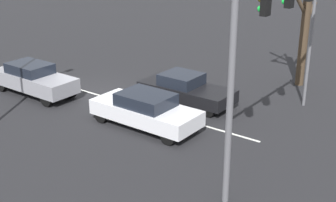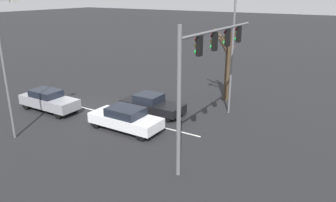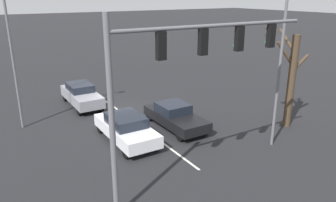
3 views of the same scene
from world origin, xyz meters
TOP-DOWN VIEW (x-y plane):
  - ground_plane at (0.00, 0.00)m, footprint 240.00×240.00m
  - lane_stripe_left_divider at (0.00, 1.75)m, footprint 0.12×15.50m
  - car_white_midlane_front at (1.53, 4.97)m, footprint 1.88×4.73m
  - car_black_leftlane_front at (-1.74, 4.71)m, footprint 1.86×4.59m
  - car_gray_midlane_second at (1.78, -2.00)m, footprint 1.72×4.73m
  - traffic_signal_gantry at (1.53, 10.48)m, footprint 8.63×0.37m
  - bare_tree_near at (-7.58, 7.94)m, footprint 2.37×1.79m

SIDE VIEW (x-z plane):
  - ground_plane at x=0.00m, z-range 0.00..0.00m
  - lane_stripe_left_divider at x=0.00m, z-range 0.00..0.01m
  - car_black_leftlane_front at x=-1.74m, z-range 0.00..1.40m
  - car_white_midlane_front at x=1.53m, z-range 0.02..1.50m
  - car_gray_midlane_second at x=1.78m, z-range 0.03..1.59m
  - bare_tree_near at x=-7.58m, z-range 0.17..5.79m
  - traffic_signal_gantry at x=1.53m, z-range 1.67..8.73m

